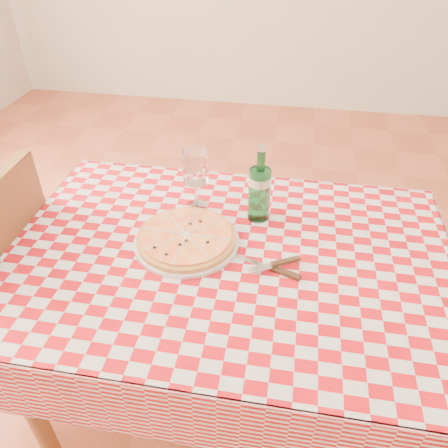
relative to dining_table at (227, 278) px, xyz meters
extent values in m
plane|color=#A24D34|center=(0.00, 0.00, -0.66)|extent=(6.00, 6.00, 0.00)
cube|color=brown|center=(0.00, 0.00, 0.07)|extent=(1.20, 0.80, 0.04)
cylinder|color=brown|center=(-0.54, -0.34, -0.30)|extent=(0.06, 0.06, 0.71)
cylinder|color=brown|center=(-0.54, 0.34, -0.30)|extent=(0.06, 0.06, 0.71)
cylinder|color=brown|center=(0.54, 0.34, -0.30)|extent=(0.06, 0.06, 0.71)
cube|color=#A20911|center=(0.00, 0.00, 0.09)|extent=(1.30, 0.90, 0.01)
cylinder|color=brown|center=(0.74, 0.08, -0.45)|extent=(0.03, 0.03, 0.41)
cylinder|color=brown|center=(-0.68, 0.12, -0.44)|extent=(0.04, 0.04, 0.44)
cylinder|color=brown|center=(-0.67, -0.25, -0.44)|extent=(0.04, 0.04, 0.44)
cube|color=brown|center=(-0.66, -0.06, 0.06)|extent=(0.05, 0.43, 0.47)
camera|label=1|loc=(0.15, -0.94, 0.93)|focal=35.00mm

